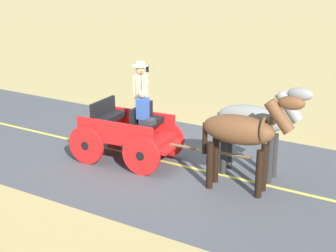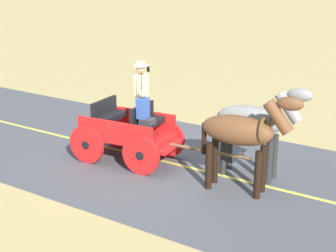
{
  "view_description": "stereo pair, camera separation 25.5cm",
  "coord_description": "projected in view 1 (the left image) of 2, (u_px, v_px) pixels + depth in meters",
  "views": [
    {
      "loc": [
        9.8,
        6.65,
        4.68
      ],
      "look_at": [
        0.38,
        0.83,
        1.1
      ],
      "focal_mm": 53.59,
      "sensor_mm": 36.0,
      "label": 1
    },
    {
      "loc": [
        9.66,
        6.87,
        4.68
      ],
      "look_at": [
        0.38,
        0.83,
        1.1
      ],
      "focal_mm": 53.59,
      "sensor_mm": 36.0,
      "label": 2
    }
  ],
  "objects": [
    {
      "name": "road_surface",
      "position": [
        148.0,
        158.0,
        12.7
      ],
      "size": [
        6.12,
        160.0,
        0.01
      ],
      "primitive_type": "cube",
      "color": "#4C4C51",
      "rests_on": "ground"
    },
    {
      "name": "horse_drawn_carriage",
      "position": [
        130.0,
        130.0,
        12.29
      ],
      "size": [
        1.62,
        4.52,
        2.5
      ],
      "color": "red",
      "rests_on": "ground"
    },
    {
      "name": "horse_off_side",
      "position": [
        243.0,
        132.0,
        10.49
      ],
      "size": [
        0.74,
        2.14,
        2.21
      ],
      "color": "brown",
      "rests_on": "ground"
    },
    {
      "name": "horse_near_side",
      "position": [
        255.0,
        122.0,
        11.21
      ],
      "size": [
        0.66,
        2.13,
        2.21
      ],
      "color": "gray",
      "rests_on": "ground"
    },
    {
      "name": "ground_plane",
      "position": [
        148.0,
        158.0,
        12.7
      ],
      "size": [
        200.0,
        200.0,
        0.0
      ],
      "primitive_type": "plane",
      "color": "tan"
    },
    {
      "name": "road_centre_stripe",
      "position": [
        148.0,
        158.0,
        12.69
      ],
      "size": [
        0.12,
        160.0,
        0.0
      ],
      "primitive_type": "cube",
      "color": "#DBCC4C",
      "rests_on": "road_surface"
    }
  ]
}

